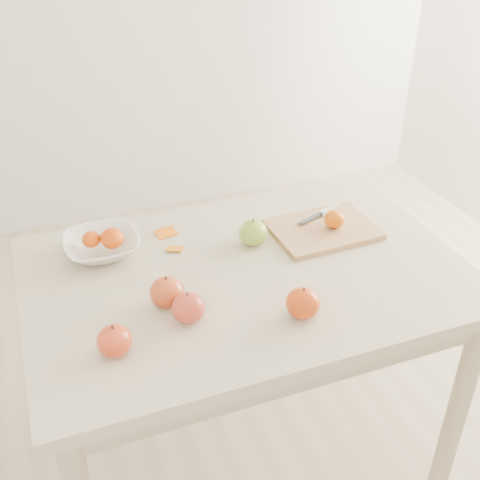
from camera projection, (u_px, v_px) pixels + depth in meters
name	position (u px, v px, depth m)	size (l,w,h in m)	color
ground	(245.00, 448.00, 2.06)	(3.50, 3.50, 0.00)	#C6B293
table	(246.00, 299.00, 1.71)	(1.20, 0.80, 0.75)	beige
cutting_board	(323.00, 230.00, 1.82)	(0.31, 0.22, 0.02)	tan
board_tangerine	(334.00, 219.00, 1.80)	(0.06, 0.06, 0.05)	#D95307
fruit_bowl	(102.00, 246.00, 1.71)	(0.21, 0.21, 0.05)	white
bowl_tangerine_near	(91.00, 239.00, 1.70)	(0.05, 0.05, 0.05)	#C94C07
bowl_tangerine_far	(112.00, 238.00, 1.70)	(0.07, 0.07, 0.06)	#D74C07
orange_peel_a	(166.00, 234.00, 1.81)	(0.06, 0.04, 0.00)	orange
orange_peel_b	(175.00, 249.00, 1.74)	(0.04, 0.04, 0.00)	orange
paring_knife	(326.00, 211.00, 1.88)	(0.17, 0.07, 0.01)	silver
apple_green	(253.00, 233.00, 1.75)	(0.08, 0.08, 0.08)	#5E9420
apple_red_b	(167.00, 292.00, 1.51)	(0.09, 0.09, 0.08)	maroon
apple_red_e	(303.00, 303.00, 1.47)	(0.09, 0.09, 0.08)	#991A08
apple_red_c	(188.00, 307.00, 1.46)	(0.08, 0.08, 0.07)	#A41724
apple_red_d	(114.00, 341.00, 1.36)	(0.08, 0.08, 0.07)	#A1090F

